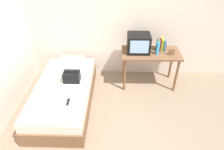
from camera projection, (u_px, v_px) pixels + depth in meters
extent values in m
plane|color=#84705B|center=(120.00, 140.00, 3.21)|extent=(8.00, 8.00, 0.00)
cube|color=beige|center=(120.00, 18.00, 4.11)|extent=(5.20, 0.10, 2.60)
cube|color=brown|center=(65.00, 98.00, 3.84)|extent=(1.00, 2.00, 0.27)
cube|color=beige|center=(63.00, 89.00, 3.71)|extent=(0.97, 1.94, 0.17)
cube|color=brown|center=(151.00, 53.00, 4.02)|extent=(1.16, 0.60, 0.04)
cylinder|color=brown|center=(125.00, 75.00, 4.05)|extent=(0.05, 0.05, 0.73)
cylinder|color=brown|center=(176.00, 76.00, 4.03)|extent=(0.05, 0.05, 0.73)
cylinder|color=brown|center=(124.00, 63.00, 4.45)|extent=(0.05, 0.05, 0.73)
cylinder|color=brown|center=(171.00, 64.00, 4.43)|extent=(0.05, 0.05, 0.73)
cube|color=black|center=(139.00, 43.00, 3.94)|extent=(0.44, 0.38, 0.36)
cube|color=#8CB2E0|center=(139.00, 47.00, 3.77)|extent=(0.35, 0.01, 0.26)
cylinder|color=#3399DB|center=(158.00, 48.00, 3.87)|extent=(0.07, 0.07, 0.25)
cube|color=#337F47|center=(158.00, 44.00, 4.03)|extent=(0.03, 0.16, 0.23)
cube|color=#B72D33|center=(159.00, 44.00, 4.03)|extent=(0.02, 0.17, 0.23)
cube|color=black|center=(160.00, 45.00, 4.03)|extent=(0.02, 0.14, 0.22)
cube|color=gold|center=(162.00, 44.00, 4.02)|extent=(0.04, 0.14, 0.25)
cube|color=#337F47|center=(163.00, 45.00, 4.03)|extent=(0.02, 0.16, 0.23)
cube|color=#2D5699|center=(165.00, 45.00, 4.04)|extent=(0.03, 0.15, 0.20)
cube|color=brown|center=(171.00, 52.00, 3.88)|extent=(0.11, 0.02, 0.12)
cube|color=silver|center=(72.00, 61.00, 4.24)|extent=(0.48, 0.30, 0.12)
cube|color=black|center=(72.00, 77.00, 3.71)|extent=(0.30, 0.20, 0.20)
cylinder|color=black|center=(71.00, 71.00, 3.64)|extent=(0.24, 0.02, 0.02)
cube|color=white|center=(49.00, 95.00, 3.42)|extent=(0.21, 0.29, 0.01)
cube|color=black|center=(68.00, 102.00, 3.27)|extent=(0.04, 0.16, 0.02)
cube|color=#B7B7BC|center=(55.00, 81.00, 3.75)|extent=(0.04, 0.14, 0.02)
cube|color=white|center=(57.00, 105.00, 3.17)|extent=(0.28, 0.22, 0.08)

